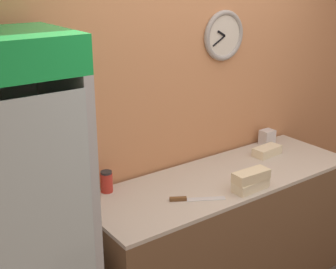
% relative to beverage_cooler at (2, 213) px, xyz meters
% --- Properties ---
extents(wall_back, '(5.20, 0.09, 2.70)m').
position_rel_beverage_cooler_xyz_m(wall_back, '(1.47, 0.32, 0.26)').
color(wall_back, tan).
rests_on(wall_back, ground_plane).
extents(prep_counter, '(1.98, 0.68, 0.92)m').
position_rel_beverage_cooler_xyz_m(prep_counter, '(1.47, -0.06, -0.63)').
color(prep_counter, brown).
rests_on(prep_counter, ground_plane).
extents(beverage_cooler, '(0.74, 0.65, 2.00)m').
position_rel_beverage_cooler_xyz_m(beverage_cooler, '(0.00, 0.00, 0.00)').
color(beverage_cooler, '#B2B7BC').
rests_on(beverage_cooler, ground_plane).
extents(sandwich_stack_bottom, '(0.26, 0.11, 0.07)m').
position_rel_beverage_cooler_xyz_m(sandwich_stack_bottom, '(1.47, -0.31, -0.14)').
color(sandwich_stack_bottom, beige).
rests_on(sandwich_stack_bottom, prep_counter).
extents(sandwich_stack_middle, '(0.25, 0.11, 0.07)m').
position_rel_beverage_cooler_xyz_m(sandwich_stack_middle, '(1.47, -0.31, -0.07)').
color(sandwich_stack_middle, beige).
rests_on(sandwich_stack_middle, sandwich_stack_bottom).
extents(sandwich_flat_left, '(0.24, 0.13, 0.07)m').
position_rel_beverage_cooler_xyz_m(sandwich_flat_left, '(2.00, 0.04, -0.14)').
color(sandwich_flat_left, beige).
rests_on(sandwich_flat_left, prep_counter).
extents(chefs_knife, '(0.32, 0.20, 0.02)m').
position_rel_beverage_cooler_xyz_m(chefs_knife, '(1.07, -0.19, -0.17)').
color(chefs_knife, silver).
rests_on(chefs_knife, prep_counter).
extents(condiment_jar, '(0.08, 0.08, 0.14)m').
position_rel_beverage_cooler_xyz_m(condiment_jar, '(0.71, 0.21, -0.10)').
color(condiment_jar, '#B72D23').
rests_on(condiment_jar, prep_counter).
extents(napkin_dispenser, '(0.11, 0.09, 0.12)m').
position_rel_beverage_cooler_xyz_m(napkin_dispenser, '(2.18, 0.20, -0.11)').
color(napkin_dispenser, silver).
rests_on(napkin_dispenser, prep_counter).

